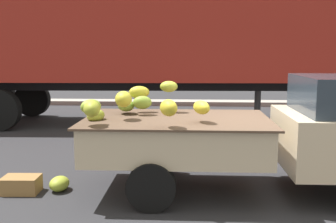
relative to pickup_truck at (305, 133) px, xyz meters
name	(u,v)px	position (x,y,z in m)	size (l,w,h in m)	color
ground	(258,190)	(-0.63, 0.07, -0.88)	(220.00, 220.00, 0.00)	#28282B
curb_strip	(216,103)	(-0.63, 9.68, -0.80)	(80.00, 0.80, 0.16)	gray
pickup_truck	(305,133)	(0.00, 0.00, 0.00)	(4.71, 1.84, 1.70)	#CCB793
semi_trailer	(139,33)	(-3.08, 5.62, 1.66)	(12.07, 2.95, 3.95)	maroon
fallen_banana_bunch_near_tailgate	(59,184)	(-3.57, -0.12, -0.77)	(0.37, 0.28, 0.22)	#9AAA31
produce_crate	(21,185)	(-4.10, -0.23, -0.76)	(0.52, 0.36, 0.24)	olive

